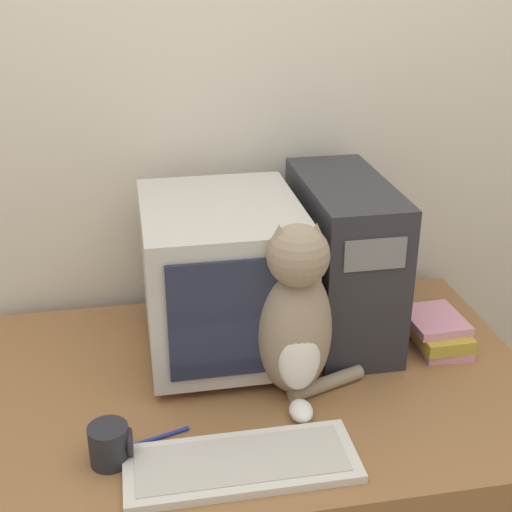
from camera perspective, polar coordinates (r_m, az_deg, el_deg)
wall_back at (r=1.96m, az=-2.78°, el=10.59°), size 7.00×0.05×2.50m
desk at (r=1.95m, az=-0.06°, el=-19.05°), size 1.33×0.87×0.75m
crt_monitor at (r=1.74m, az=-2.72°, el=-1.63°), size 0.37×0.46×0.38m
computer_tower at (r=1.83m, az=6.95°, el=-0.20°), size 0.20×0.45×0.41m
keyboard at (r=1.47m, az=-1.18°, el=-16.25°), size 0.46×0.18×0.02m
cat at (r=1.58m, az=3.13°, el=-5.10°), size 0.26×0.26×0.43m
book_stack at (r=1.89m, az=14.22°, el=-5.80°), size 0.15×0.21×0.08m
pen at (r=1.55m, az=-8.24°, el=-14.31°), size 0.16×0.06×0.01m
mug at (r=1.49m, az=-11.56°, el=-14.55°), size 0.09×0.08×0.08m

